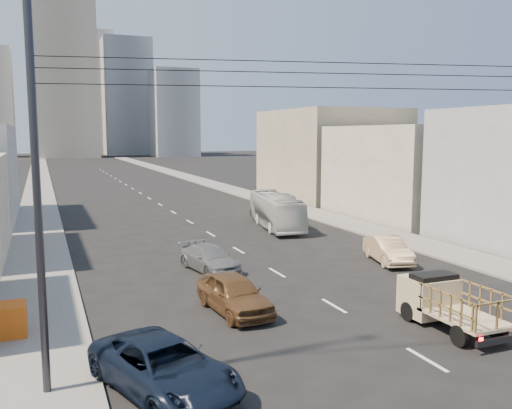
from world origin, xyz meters
TOP-DOWN VIEW (x-y plane):
  - ground at (0.00, 0.00)m, footprint 420.00×420.00m
  - sidewalk_left at (-11.75, 70.00)m, footprint 3.50×180.00m
  - sidewalk_right at (11.75, 70.00)m, footprint 3.50×180.00m
  - lane_dashes at (0.00, 53.00)m, footprint 0.15×104.00m
  - flatbed_pickup at (2.63, 4.07)m, footprint 1.95×4.41m
  - navy_pickup at (-8.40, 2.94)m, footprint 4.12×5.92m
  - city_bus at (5.54, 26.74)m, footprint 3.84×9.88m
  - sedan_brown at (-4.24, 8.79)m, footprint 2.27×4.78m
  - sedan_tan at (6.83, 13.79)m, footprint 2.59×4.68m
  - sedan_grey at (-3.20, 15.74)m, footprint 2.71×4.88m
  - streetlamp_left at (-11.39, 4.00)m, footprint 2.36×0.25m
  - overhead_wires at (0.00, 1.50)m, footprint 23.01×5.02m
  - bldg_right_mid at (19.50, 28.00)m, footprint 11.00×14.00m
  - bldg_right_far at (20.00, 44.00)m, footprint 12.00×16.00m
  - high_rise_tower at (-4.00, 170.00)m, footprint 20.00×20.00m
  - midrise_ne at (18.00, 185.00)m, footprint 16.00×16.00m
  - midrise_back at (6.00, 200.00)m, footprint 18.00×18.00m
  - midrise_east at (30.00, 165.00)m, footprint 14.00×14.00m

SIDE VIEW (x-z plane):
  - ground at x=0.00m, z-range 0.00..0.00m
  - lane_dashes at x=0.00m, z-range 0.00..0.01m
  - sidewalk_left at x=-11.75m, z-range 0.00..0.12m
  - sidewalk_right at x=11.75m, z-range 0.00..0.12m
  - sedan_grey at x=-3.20m, z-range 0.00..1.34m
  - sedan_tan at x=6.83m, z-range 0.00..1.46m
  - navy_pickup at x=-8.40m, z-range 0.00..1.50m
  - sedan_brown at x=-4.24m, z-range 0.00..1.58m
  - flatbed_pickup at x=2.63m, z-range 0.14..2.04m
  - city_bus at x=5.54m, z-range 0.00..2.68m
  - bldg_right_mid at x=19.50m, z-range 0.00..8.00m
  - bldg_right_far at x=20.00m, z-range 0.00..10.00m
  - streetlamp_left at x=-11.39m, z-range 0.44..12.44m
  - overhead_wires at x=0.00m, z-range 8.60..9.33m
  - midrise_east at x=30.00m, z-range 0.00..28.00m
  - midrise_ne at x=18.00m, z-range 0.00..40.00m
  - midrise_back at x=6.00m, z-range 0.00..44.00m
  - high_rise_tower at x=-4.00m, z-range 0.00..60.00m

